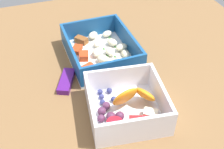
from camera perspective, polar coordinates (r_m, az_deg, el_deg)
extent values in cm
cube|color=brown|center=(60.88, 1.13, -1.19)|extent=(80.00, 80.00, 2.00)
cube|color=white|center=(65.45, -2.24, 3.68)|extent=(18.10, 14.49, 0.60)
cube|color=#19518C|center=(57.43, 0.38, 0.92)|extent=(0.89, 14.14, 4.59)
cube|color=#19518C|center=(70.88, -4.50, 9.28)|extent=(0.89, 14.14, 4.59)
cube|color=#19518C|center=(62.64, -8.21, 4.28)|extent=(16.63, 0.94, 4.59)
cube|color=#19518C|center=(65.89, 3.33, 6.69)|extent=(16.63, 0.94, 4.59)
ellipsoid|color=beige|center=(70.32, -3.80, 7.79)|extent=(3.46, 3.39, 1.43)
ellipsoid|color=beige|center=(66.03, 1.91, 5.46)|extent=(2.56, 3.22, 1.43)
ellipsoid|color=beige|center=(64.60, -0.38, 4.59)|extent=(3.01, 2.22, 1.43)
ellipsoid|color=beige|center=(60.46, -0.58, 1.49)|extent=(2.44, 1.76, 1.19)
ellipsoid|color=beige|center=(67.63, -2.93, 6.13)|extent=(2.69, 2.60, 1.11)
ellipsoid|color=beige|center=(67.72, 0.02, 6.45)|extent=(3.37, 2.96, 1.40)
ellipsoid|color=beige|center=(62.67, 1.36, 3.05)|extent=(2.27, 1.60, 1.13)
ellipsoid|color=beige|center=(64.45, -2.97, 4.47)|extent=(3.61, 3.32, 1.48)
ellipsoid|color=beige|center=(62.53, -1.79, 3.15)|extent=(3.16, 3.37, 1.38)
ellipsoid|color=beige|center=(64.16, 2.72, 4.14)|extent=(2.72, 2.02, 1.28)
ellipsoid|color=beige|center=(70.98, -0.97, 8.12)|extent=(2.63, 3.05, 1.28)
cube|color=red|center=(66.51, -7.03, 4.97)|extent=(3.51, 3.22, 1.12)
cube|color=brown|center=(69.27, -6.12, 6.81)|extent=(3.38, 3.20, 1.46)
cube|color=red|center=(59.97, -4.91, 0.86)|extent=(3.46, 4.09, 1.55)
cube|color=red|center=(64.05, -5.62, 3.70)|extent=(2.92, 2.53, 1.43)
cube|color=#387A33|center=(67.65, 0.67, 5.51)|extent=(0.60, 0.40, 0.20)
cube|color=#387A33|center=(64.92, -1.16, 3.80)|extent=(0.60, 0.40, 0.20)
cube|color=#387A33|center=(70.85, -0.47, 7.30)|extent=(0.60, 0.40, 0.20)
cube|color=#387A33|center=(66.96, -1.88, 5.07)|extent=(0.60, 0.40, 0.20)
cube|color=#387A33|center=(60.42, 0.27, 0.56)|extent=(0.60, 0.40, 0.20)
cube|color=#387A33|center=(64.58, 0.63, 3.58)|extent=(0.60, 0.40, 0.20)
cube|color=white|center=(52.88, 2.79, -7.37)|extent=(15.00, 14.97, 0.60)
cube|color=white|center=(46.82, 4.79, -10.81)|extent=(2.28, 13.35, 4.87)
cube|color=white|center=(55.40, 1.32, -0.65)|extent=(2.28, 13.35, 4.87)
cube|color=white|center=(50.08, -4.27, -6.35)|extent=(12.20, 2.13, 4.87)
cube|color=white|center=(52.47, 9.70, -4.24)|extent=(12.20, 2.13, 4.87)
ellipsoid|color=orange|center=(52.66, 6.59, -3.97)|extent=(5.45, 5.24, 4.22)
ellipsoid|color=orange|center=(51.27, 2.60, -4.46)|extent=(4.40, 5.68, 5.18)
cube|color=red|center=(49.49, 5.25, -9.79)|extent=(3.27, 3.72, 1.86)
cube|color=#F4EACC|center=(51.45, 7.66, -7.83)|extent=(2.90, 3.06, 1.47)
sphere|color=#562D4C|center=(51.41, -2.03, -7.31)|extent=(1.61, 1.61, 1.61)
sphere|color=#562D4C|center=(50.65, 1.55, -8.25)|extent=(1.63, 1.63, 1.63)
sphere|color=#562D4C|center=(52.38, -1.15, -6.22)|extent=(1.50, 1.50, 1.50)
sphere|color=#562D4C|center=(50.43, -0.19, -8.40)|extent=(1.75, 1.75, 1.75)
sphere|color=#562D4C|center=(50.43, -2.17, -8.72)|extent=(1.43, 1.43, 1.43)
cone|color=red|center=(48.77, 0.53, -10.27)|extent=(2.75, 2.75, 2.20)
sphere|color=navy|center=(53.34, -1.91, -5.51)|extent=(1.05, 1.05, 1.05)
sphere|color=navy|center=(55.43, -0.53, -3.24)|extent=(1.12, 1.12, 1.12)
sphere|color=navy|center=(53.75, 0.36, -4.96)|extent=(1.14, 1.14, 1.14)
sphere|color=navy|center=(55.26, -2.40, -3.48)|extent=(1.08, 1.08, 1.08)
sphere|color=navy|center=(54.38, -2.12, -4.41)|extent=(1.03, 1.03, 1.03)
cube|color=#51197A|center=(59.07, -9.06, -1.29)|extent=(7.37, 5.03, 1.20)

